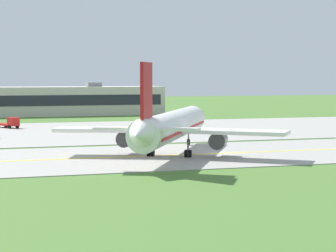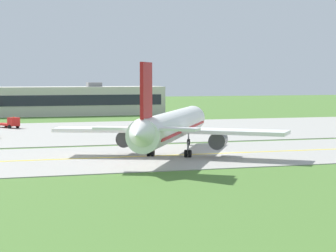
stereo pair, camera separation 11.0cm
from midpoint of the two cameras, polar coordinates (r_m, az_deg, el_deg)
The scene contains 7 objects.
ground_plane at distance 92.56m, azimuth 4.65°, elevation -2.48°, with size 500.00×500.00×0.00m, color #47702D.
taxiway_strip at distance 92.56m, azimuth 4.65°, elevation -2.44°, with size 240.00×28.00×0.10m, color #9E9B93.
apron_pad at distance 135.23m, azimuth 2.08°, elevation -0.26°, with size 140.00×52.00×0.10m, color #9E9B93.
taxiway_centreline at distance 92.55m, azimuth 4.65°, elevation -2.41°, with size 220.00×0.60×0.01m, color yellow.
airplane_lead at distance 89.60m, azimuth 0.34°, elevation -0.03°, with size 30.21×36.35×12.70m.
service_truck_fuel at distance 140.81m, azimuth -13.71°, elevation 0.26°, with size 5.18×6.49×2.59m.
terminal_building at distance 184.73m, azimuth -10.44°, elevation 2.17°, with size 64.77×12.61×9.26m.
Camera 2 is at (-33.65, -85.51, 11.11)m, focal length 69.23 mm.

